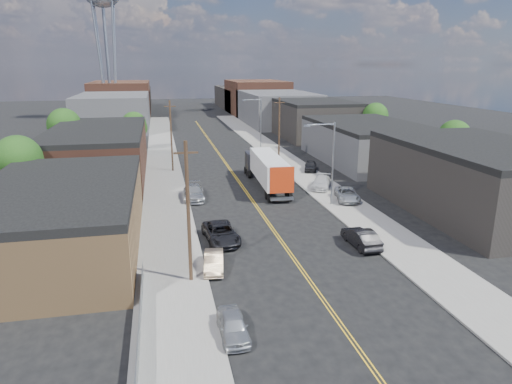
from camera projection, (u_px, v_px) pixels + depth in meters
name	position (u px, v px, depth m)	size (l,w,h in m)	color
ground	(217.00, 151.00, 80.84)	(260.00, 260.00, 0.00)	black
centerline	(230.00, 169.00, 66.71)	(0.32, 120.00, 0.01)	gold
sidewalk_left	(164.00, 171.00, 64.78)	(5.00, 140.00, 0.15)	slate
sidewalk_right	(292.00, 166.00, 68.60)	(5.00, 140.00, 0.15)	slate
warehouse_tan	(61.00, 217.00, 36.91)	(12.00, 22.00, 5.60)	olive
warehouse_brown	(98.00, 153.00, 61.26)	(12.00, 26.00, 6.60)	#4C2A1E
industrial_right_a	(479.00, 178.00, 46.62)	(14.00, 22.00, 7.10)	black
industrial_right_b	(368.00, 142.00, 71.24)	(14.00, 24.00, 6.10)	#333335
industrial_right_c	(313.00, 119.00, 95.53)	(14.00, 22.00, 7.60)	black
skyline_left_a	(114.00, 111.00, 108.71)	(16.00, 30.00, 8.00)	#333335
skyline_right_a	(277.00, 108.00, 116.73)	(16.00, 30.00, 8.00)	#333335
skyline_left_b	(121.00, 99.00, 131.98)	(16.00, 26.00, 10.00)	#4C2A1E
skyline_right_b	(256.00, 97.00, 140.01)	(16.00, 26.00, 10.00)	#4C2A1E
skyline_left_c	(126.00, 100.00, 151.22)	(16.00, 40.00, 7.00)	black
skyline_right_c	(244.00, 98.00, 159.25)	(16.00, 40.00, 7.00)	black
streetlight_near	(330.00, 157.00, 47.96)	(3.39, 0.25, 9.00)	gray
streetlight_far	(259.00, 119.00, 80.92)	(3.39, 0.25, 9.00)	gray
utility_pole_left_near	(188.00, 212.00, 30.71)	(1.60, 0.26, 10.00)	black
utility_pole_left_far	(171.00, 136.00, 63.68)	(1.60, 0.26, 10.00)	black
utility_pole_right	(279.00, 130.00, 69.79)	(1.60, 0.26, 10.00)	black
chainlink_fence	(139.00, 329.00, 25.14)	(0.05, 16.00, 1.22)	slate
tree_left_near	(19.00, 162.00, 46.38)	(4.85, 4.76, 7.91)	black
tree_left_mid	(65.00, 127.00, 69.84)	(5.10, 5.04, 8.37)	black
tree_left_far	(134.00, 126.00, 78.69)	(4.35, 4.20, 6.97)	black
tree_right_near	(454.00, 139.00, 62.95)	(4.60, 4.48, 7.44)	black
tree_right_far	(375.00, 117.00, 85.47)	(4.85, 4.76, 7.91)	black
semi_truck	(266.00, 168.00, 56.70)	(3.21, 15.85, 4.13)	#BCBCBC
car_left_a	(233.00, 326.00, 25.47)	(1.56, 3.87, 1.32)	#ABAEB1
car_left_b	(214.00, 262.00, 33.75)	(1.39, 3.98, 1.31)	tan
car_left_c	(221.00, 233.00, 39.14)	(2.57, 5.58, 1.55)	black
car_left_d	(194.00, 192.00, 51.53)	(2.23, 5.48, 1.59)	#959799
car_right_oncoming	(361.00, 238.00, 38.13)	(1.65, 4.73, 1.56)	black
car_right_lot_a	(347.00, 194.00, 50.61)	(2.31, 5.01, 1.39)	#ACAFB1
car_right_lot_b	(322.00, 183.00, 55.62)	(1.96, 4.83, 1.40)	#BDBDBD
car_right_lot_c	(311.00, 166.00, 64.81)	(1.66, 4.12, 1.40)	black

